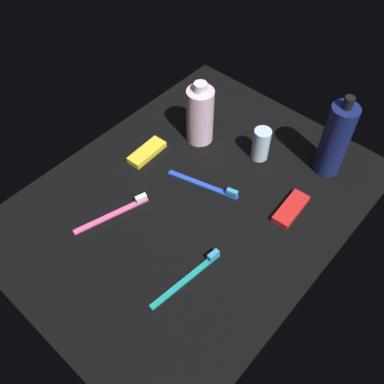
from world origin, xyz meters
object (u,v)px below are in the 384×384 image
at_px(toothbrush_pink, 116,212).
at_px(toothbrush_teal, 190,275).
at_px(bodywash_bottle, 200,115).
at_px(snack_bar_red, 291,209).
at_px(lotion_bottle, 335,140).
at_px(deodorant_stick, 261,144).
at_px(snack_bar_yellow, 147,152).
at_px(toothbrush_blue, 207,185).

relative_size(toothbrush_pink, toothbrush_teal, 0.98).
bearing_deg(toothbrush_pink, bodywash_bottle, -176.33).
height_order(toothbrush_pink, snack_bar_red, toothbrush_pink).
relative_size(bodywash_bottle, snack_bar_red, 1.66).
relative_size(lotion_bottle, toothbrush_teal, 1.20).
relative_size(deodorant_stick, snack_bar_yellow, 0.83).
bearing_deg(snack_bar_red, lotion_bottle, 179.38).
distance_m(deodorant_stick, snack_bar_yellow, 0.28).
xyz_separation_m(bodywash_bottle, toothbrush_pink, (0.31, 0.02, -0.07)).
relative_size(deodorant_stick, toothbrush_teal, 0.48).
bearing_deg(toothbrush_blue, snack_bar_red, 111.10).
height_order(deodorant_stick, snack_bar_yellow, deodorant_stick).
relative_size(toothbrush_pink, snack_bar_yellow, 1.69).
distance_m(toothbrush_pink, snack_bar_yellow, 0.19).
xyz_separation_m(snack_bar_yellow, snack_bar_red, (-0.09, 0.37, 0.00)).
relative_size(bodywash_bottle, toothbrush_teal, 0.96).
xyz_separation_m(lotion_bottle, toothbrush_pink, (0.43, -0.28, -0.09)).
height_order(bodywash_bottle, snack_bar_red, bodywash_bottle).
height_order(lotion_bottle, bodywash_bottle, lotion_bottle).
relative_size(bodywash_bottle, toothbrush_pink, 0.98).
xyz_separation_m(lotion_bottle, snack_bar_yellow, (0.26, -0.36, -0.09)).
xyz_separation_m(toothbrush_pink, toothbrush_teal, (0.01, 0.23, 0.00)).
bearing_deg(lotion_bottle, bodywash_bottle, -67.21).
xyz_separation_m(deodorant_stick, snack_bar_yellow, (0.18, -0.21, -0.04)).
bearing_deg(lotion_bottle, toothbrush_teal, -6.44).
relative_size(toothbrush_blue, snack_bar_red, 1.70).
bearing_deg(toothbrush_pink, snack_bar_yellow, -155.57).
xyz_separation_m(lotion_bottle, bodywash_bottle, (0.13, -0.30, -0.02)).
xyz_separation_m(lotion_bottle, deodorant_stick, (0.08, -0.14, -0.05)).
xyz_separation_m(lotion_bottle, toothbrush_blue, (0.24, -0.18, -0.09)).
relative_size(lotion_bottle, bodywash_bottle, 1.26).
distance_m(lotion_bottle, toothbrush_teal, 0.45).
bearing_deg(snack_bar_yellow, deodorant_stick, 127.66).
relative_size(deodorant_stick, toothbrush_pink, 0.49).
height_order(snack_bar_yellow, snack_bar_red, same).
bearing_deg(lotion_bottle, snack_bar_red, 3.12).
bearing_deg(lotion_bottle, toothbrush_blue, -36.65).
distance_m(deodorant_stick, toothbrush_pink, 0.38).
relative_size(toothbrush_pink, toothbrush_blue, 0.99).
bearing_deg(toothbrush_teal, toothbrush_pink, -91.79).
height_order(deodorant_stick, snack_bar_red, deodorant_stick).
distance_m(snack_bar_yellow, snack_bar_red, 0.38).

